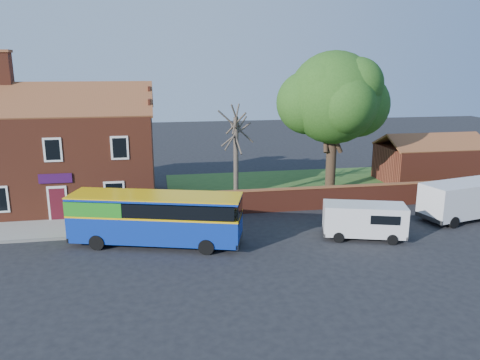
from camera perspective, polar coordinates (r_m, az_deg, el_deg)
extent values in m
plane|color=black|center=(24.38, -7.90, -9.63)|extent=(120.00, 120.00, 0.00)
cube|color=gray|center=(30.39, -21.74, -5.59)|extent=(18.00, 3.50, 0.12)
cube|color=slate|center=(28.78, -22.41, -6.71)|extent=(18.00, 0.15, 0.14)
cube|color=#426B28|center=(39.12, 10.62, -0.66)|extent=(26.00, 12.00, 0.04)
cube|color=maroon|center=(35.06, -20.41, 2.44)|extent=(12.00, 8.00, 6.50)
cube|color=brown|center=(32.58, -21.64, 9.09)|extent=(12.30, 4.08, 2.16)
cube|color=brown|center=(36.50, -20.44, 9.60)|extent=(12.30, 4.08, 2.16)
cube|color=maroon|center=(35.26, -26.82, 11.98)|extent=(0.90, 0.90, 2.20)
cube|color=black|center=(30.94, -21.88, 3.43)|extent=(1.10, 0.06, 1.50)
cube|color=#4C0F19|center=(31.68, -21.32, -2.81)|extent=(0.95, 0.04, 2.10)
cube|color=silver|center=(31.68, -21.32, -2.71)|extent=(1.20, 0.06, 2.30)
cube|color=#340E3D|center=(31.25, -21.59, 0.18)|extent=(2.00, 0.06, 0.60)
cube|color=maroon|center=(33.59, 14.25, -1.97)|extent=(22.00, 0.30, 1.50)
cube|color=brown|center=(33.39, 14.33, -0.65)|extent=(22.00, 0.38, 0.10)
cube|color=maroon|center=(42.79, 22.07, 1.83)|extent=(8.00, 5.00, 3.00)
cube|color=brown|center=(41.41, 23.23, 4.24)|extent=(8.20, 2.56, 1.24)
cube|color=brown|center=(43.49, 21.45, 4.81)|extent=(8.20, 2.56, 1.24)
cube|color=#0E2F9B|center=(26.16, -10.17, -5.56)|extent=(9.57, 4.84, 1.48)
cube|color=#E3AE0B|center=(25.93, -10.24, -4.02)|extent=(9.59, 4.87, 0.10)
cube|color=black|center=(25.80, -10.28, -3.08)|extent=(9.22, 4.76, 0.74)
cube|color=#248A1E|center=(26.82, -16.59, -2.80)|extent=(3.70, 3.16, 0.79)
cube|color=#0E2F9B|center=(25.66, -10.33, -2.03)|extent=(9.57, 4.84, 0.14)
cube|color=#E3AE0B|center=(25.64, -10.34, -1.86)|extent=(9.62, 4.89, 0.06)
cylinder|color=black|center=(26.41, -17.03, -7.27)|extent=(0.88, 0.50, 0.84)
cylinder|color=black|center=(28.28, -15.33, -5.74)|extent=(0.88, 0.50, 0.84)
cylinder|color=black|center=(24.74, -4.12, -8.12)|extent=(0.88, 0.50, 0.84)
cylinder|color=black|center=(26.73, -3.30, -6.41)|extent=(0.88, 0.50, 0.84)
cube|color=silver|center=(27.59, 14.89, -4.63)|extent=(4.89, 3.06, 1.73)
cube|color=black|center=(27.88, 19.10, -4.15)|extent=(0.53, 1.51, 0.68)
cube|color=black|center=(28.25, 19.31, -6.18)|extent=(0.62, 1.77, 0.22)
cylinder|color=black|center=(26.89, 11.93, -6.84)|extent=(0.64, 0.38, 0.60)
cylinder|color=black|center=(28.48, 11.64, -5.64)|extent=(0.64, 0.38, 0.60)
cylinder|color=black|center=(27.32, 18.07, -6.90)|extent=(0.64, 0.38, 0.60)
cylinder|color=black|center=(28.89, 17.43, -5.72)|extent=(0.64, 0.38, 0.60)
cube|color=silver|center=(33.00, 25.55, -2.06)|extent=(5.91, 3.41, 2.11)
cylinder|color=black|center=(31.32, 24.60, -4.72)|extent=(0.76, 0.38, 0.73)
cylinder|color=black|center=(32.69, 21.91, -3.71)|extent=(0.76, 0.38, 0.73)
cylinder|color=black|center=(35.23, 26.04, -2.90)|extent=(0.76, 0.38, 0.73)
cylinder|color=black|center=(37.21, 11.02, 2.06)|extent=(0.77, 0.77, 4.45)
sphere|color=#376720|center=(36.54, 11.39, 9.82)|extent=(6.97, 6.97, 6.97)
sphere|color=#376720|center=(37.72, 14.04, 8.91)|extent=(5.03, 5.03, 5.03)
sphere|color=#376720|center=(36.49, 8.30, 9.32)|extent=(4.84, 4.84, 4.84)
cylinder|color=#4C4238|center=(33.25, -0.49, 2.40)|extent=(0.35, 0.35, 6.13)
cylinder|color=#4C4238|center=(32.89, -0.50, 6.14)|extent=(0.36, 2.99, 2.41)
cylinder|color=#4C4238|center=(32.92, -0.50, 5.76)|extent=(1.56, 2.21, 2.20)
cylinder|color=#4C4238|center=(32.86, -0.50, 6.52)|extent=(2.51, 1.15, 2.44)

